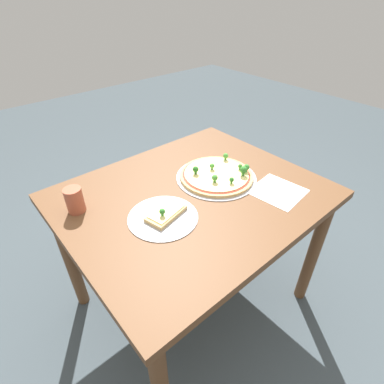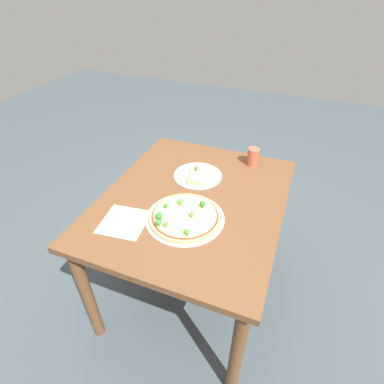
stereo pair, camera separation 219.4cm
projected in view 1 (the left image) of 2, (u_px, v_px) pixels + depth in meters
name	position (u px, v px, depth m)	size (l,w,h in m)	color
ground_plane	(193.00, 297.00, 1.73)	(8.00, 8.00, 0.00)	#3D474C
dining_table	(193.00, 211.00, 1.35)	(1.09, 0.90, 0.75)	brown
pizza_tray_whole	(217.00, 175.00, 1.38)	(0.37, 0.37, 0.07)	#A3A3A8
pizza_tray_slice	(164.00, 215.00, 1.16)	(0.27, 0.27, 0.06)	#A3A3A8
drinking_cup	(75.00, 200.00, 1.17)	(0.07, 0.07, 0.10)	#AD5138
paper_menu	(278.00, 191.00, 1.30)	(0.20, 0.20, 0.00)	white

